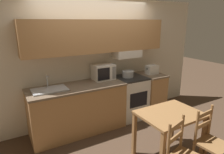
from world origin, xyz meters
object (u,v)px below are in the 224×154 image
Objects in this scene: sink_basin at (50,90)px; chair_right_of_table at (210,143)px; stove_range at (130,97)px; dining_table at (170,120)px; toaster at (152,69)px; cooking_pot at (128,74)px; microwave at (103,72)px.

sink_basin is 0.64× the size of chair_right_of_table.
dining_table is at bearing -101.20° from stove_range.
toaster is (0.58, -0.02, 0.56)m from stove_range.
chair_right_of_table is (0.29, -0.51, -0.19)m from dining_table.
toaster is 0.31× the size of dining_table.
stove_range is at bearing 178.17° from toaster.
cooking_pot is 0.37× the size of dining_table.
cooking_pot is 1.68m from sink_basin.
dining_table is 0.99× the size of chair_right_of_table.
microwave is 2.28m from chair_right_of_table.
microwave is 0.46× the size of chair_right_of_table.
cooking_pot reaches higher than chair_right_of_table.
toaster reaches higher than chair_right_of_table.
chair_right_of_table is at bearing -60.85° from dining_table.
toaster is (0.63, -0.05, 0.03)m from cooking_pot.
dining_table is (0.30, -1.60, -0.45)m from microwave.
chair_right_of_table is (-0.59, -1.96, -0.58)m from toaster.
chair_right_of_table reaches higher than dining_table.
sink_basin reaches higher than cooking_pot.
chair_right_of_table is at bearing -88.76° from cooking_pot.
microwave is (-0.54, 0.10, 0.09)m from cooking_pot.
microwave is at bearing 167.57° from stove_range.
chair_right_of_table is (0.59, -2.11, -0.63)m from microwave.
chair_right_of_table is at bearing -74.46° from microwave.
sink_basin is 0.65× the size of dining_table.
stove_range is 2.74× the size of cooking_pot.
toaster is 1.73m from dining_table.
sink_basin is at bearing -179.51° from stove_range.
microwave is (-0.59, 0.13, 0.62)m from stove_range.
microwave is 1.18m from toaster.
cooking_pot is at bearing 147.03° from stove_range.
stove_range is 0.99× the size of chair_right_of_table.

